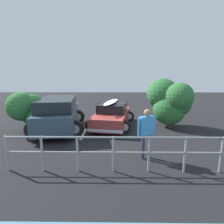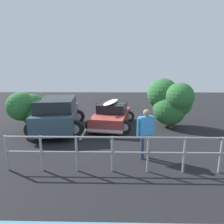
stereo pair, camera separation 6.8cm
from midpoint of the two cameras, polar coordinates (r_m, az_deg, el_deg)
The scene contains 8 objects.
ground_plane at distance 10.62m, azimuth -2.07°, elevation -4.06°, with size 44.00×44.00×0.02m, color black.
parking_stripe at distance 10.39m, azimuth -7.66°, elevation -4.44°, with size 4.73×0.12×0.00m, color silver.
sedan_car at distance 10.15m, azimuth 0.29°, elevation -1.04°, with size 2.79×4.22×1.59m.
suv_car at distance 9.74m, azimuth -16.89°, elevation -0.43°, with size 3.07×4.58×1.74m.
person_bystander at distance 6.11m, azimuth 11.32°, elevation -5.62°, with size 0.65×0.36×1.77m.
railing_fence at distance 5.33m, azimuth 6.30°, elevation -12.10°, with size 7.56×0.09×1.11m.
bush_near_left at distance 10.35m, azimuth 18.67°, elevation 3.12°, with size 2.37×2.52×2.74m.
bush_near_right at distance 9.89m, azimuth -24.46°, elevation 0.23°, with size 1.97×2.21×2.10m.
Camera 2 is at (-0.62, 10.22, 2.83)m, focal length 28.00 mm.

